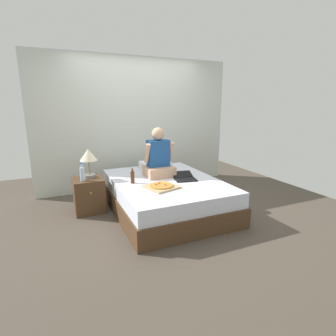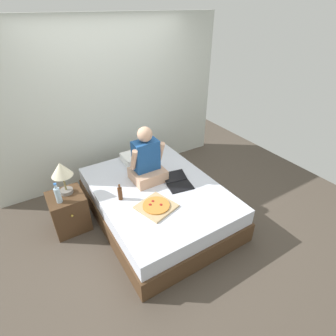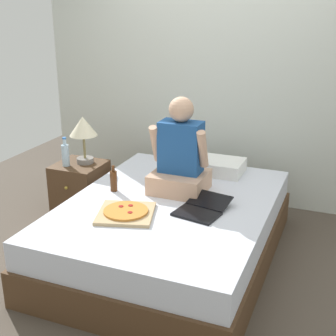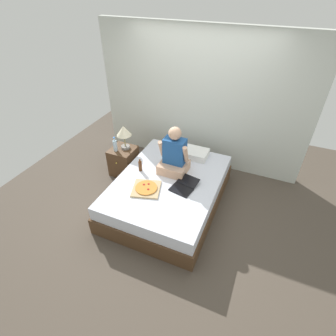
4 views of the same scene
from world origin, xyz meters
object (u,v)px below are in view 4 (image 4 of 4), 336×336
at_px(nightstand_left, 124,161).
at_px(person_seated, 174,156).
at_px(laptop, 184,187).
at_px(water_bottle, 115,145).
at_px(bed, 168,191).
at_px(lamp_on_left_nightstand, 124,132).
at_px(pizza_box, 146,188).
at_px(beer_bottle_on_bed, 140,166).

xyz_separation_m(nightstand_left, person_seated, (1.09, -0.18, 0.52)).
bearing_deg(laptop, water_bottle, 163.62).
xyz_separation_m(bed, laptop, (0.29, -0.09, 0.27)).
relative_size(lamp_on_left_nightstand, water_bottle, 1.63).
relative_size(bed, laptop, 4.54).
height_order(bed, person_seated, person_seated).
height_order(person_seated, laptop, person_seated).
distance_m(bed, pizza_box, 0.49).
xyz_separation_m(water_bottle, person_seated, (1.17, -0.09, 0.15)).
relative_size(bed, nightstand_left, 4.03).
bearing_deg(lamp_on_left_nightstand, bed, -24.31).
xyz_separation_m(nightstand_left, pizza_box, (0.89, -0.78, 0.25)).
xyz_separation_m(nightstand_left, laptop, (1.39, -0.52, 0.25)).
relative_size(nightstand_left, water_bottle, 1.90).
distance_m(bed, lamp_on_left_nightstand, 1.31).
distance_m(water_bottle, person_seated, 1.18).
bearing_deg(pizza_box, nightstand_left, 138.86).
relative_size(lamp_on_left_nightstand, beer_bottle_on_bed, 2.05).
xyz_separation_m(person_seated, pizza_box, (-0.20, -0.60, -0.27)).
relative_size(laptop, beer_bottle_on_bed, 2.12).
bearing_deg(pizza_box, beer_bottle_on_bed, 128.59).
xyz_separation_m(bed, pizza_box, (-0.21, -0.35, 0.27)).
height_order(laptop, beer_bottle_on_bed, beer_bottle_on_bed).
bearing_deg(person_seated, bed, -87.73).
bearing_deg(bed, laptop, -17.84).
height_order(person_seated, beer_bottle_on_bed, person_seated).
distance_m(lamp_on_left_nightstand, beer_bottle_on_bed, 0.76).
xyz_separation_m(water_bottle, laptop, (1.47, -0.43, -0.12)).
height_order(nightstand_left, lamp_on_left_nightstand, lamp_on_left_nightstand).
bearing_deg(beer_bottle_on_bed, lamp_on_left_nightstand, 140.64).
bearing_deg(beer_bottle_on_bed, nightstand_left, 145.79).
xyz_separation_m(bed, beer_bottle_on_bed, (-0.51, 0.03, 0.34)).
distance_m(water_bottle, laptop, 1.53).
relative_size(lamp_on_left_nightstand, laptop, 0.97).
bearing_deg(lamp_on_left_nightstand, person_seated, -12.42).
xyz_separation_m(lamp_on_left_nightstand, person_seated, (1.05, -0.23, -0.07)).
distance_m(bed, laptop, 0.40).
relative_size(nightstand_left, beer_bottle_on_bed, 2.38).
height_order(bed, pizza_box, pizza_box).
bearing_deg(bed, lamp_on_left_nightstand, 155.69).
bearing_deg(pizza_box, laptop, 27.48).
bearing_deg(nightstand_left, pizza_box, -41.14).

